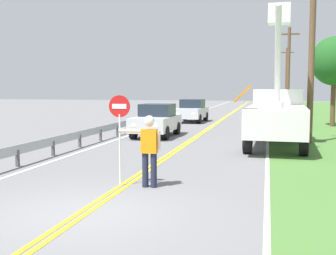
{
  "coord_description": "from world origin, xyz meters",
  "views": [
    {
      "loc": [
        3.56,
        -7.61,
        2.5
      ],
      "look_at": [
        0.33,
        5.93,
        1.2
      ],
      "focal_mm": 44.71,
      "sensor_mm": 36.0,
      "label": 1
    }
  ],
  "objects_px": {
    "stop_sign_paddle": "(120,120)",
    "utility_pole_mid": "(288,70)",
    "utility_bucket_truck": "(277,113)",
    "flagger_worker": "(149,146)",
    "utility_pole_near": "(312,51)",
    "oncoming_sedan_second": "(192,111)",
    "oncoming_sedan_nearest": "(156,121)",
    "utility_pole_far": "(286,76)",
    "roadside_tree_verge": "(334,61)"
  },
  "relations": [
    {
      "from": "stop_sign_paddle",
      "to": "utility_pole_mid",
      "type": "xyz_separation_m",
      "value": [
        5.43,
        29.61,
        2.46
      ]
    },
    {
      "from": "utility_bucket_truck",
      "to": "oncoming_sedan_nearest",
      "type": "relative_size",
      "value": 1.67
    },
    {
      "from": "oncoming_sedan_nearest",
      "to": "roadside_tree_verge",
      "type": "xyz_separation_m",
      "value": [
        9.84,
        8.31,
        3.44
      ]
    },
    {
      "from": "stop_sign_paddle",
      "to": "roadside_tree_verge",
      "type": "bearing_deg",
      "value": 67.89
    },
    {
      "from": "oncoming_sedan_second",
      "to": "utility_pole_near",
      "type": "relative_size",
      "value": 0.52
    },
    {
      "from": "flagger_worker",
      "to": "utility_pole_near",
      "type": "relative_size",
      "value": 0.23
    },
    {
      "from": "oncoming_sedan_nearest",
      "to": "utility_pole_far",
      "type": "height_order",
      "value": "utility_pole_far"
    },
    {
      "from": "oncoming_sedan_second",
      "to": "utility_pole_far",
      "type": "distance_m",
      "value": 28.76
    },
    {
      "from": "stop_sign_paddle",
      "to": "utility_bucket_truck",
      "type": "distance_m",
      "value": 9.62
    },
    {
      "from": "flagger_worker",
      "to": "roadside_tree_verge",
      "type": "bearing_deg",
      "value": 69.85
    },
    {
      "from": "oncoming_sedan_nearest",
      "to": "oncoming_sedan_second",
      "type": "distance_m",
      "value": 9.87
    },
    {
      "from": "flagger_worker",
      "to": "utility_bucket_truck",
      "type": "relative_size",
      "value": 0.27
    },
    {
      "from": "flagger_worker",
      "to": "utility_pole_far",
      "type": "bearing_deg",
      "value": 83.8
    },
    {
      "from": "utility_pole_near",
      "to": "stop_sign_paddle",
      "type": "bearing_deg",
      "value": -118.67
    },
    {
      "from": "flagger_worker",
      "to": "roadside_tree_verge",
      "type": "relative_size",
      "value": 0.31
    },
    {
      "from": "utility_pole_near",
      "to": "oncoming_sedan_nearest",
      "type": "bearing_deg",
      "value": 173.41
    },
    {
      "from": "stop_sign_paddle",
      "to": "utility_pole_mid",
      "type": "distance_m",
      "value": 30.21
    },
    {
      "from": "oncoming_sedan_nearest",
      "to": "utility_pole_near",
      "type": "xyz_separation_m",
      "value": [
        7.54,
        -0.87,
        3.36
      ]
    },
    {
      "from": "oncoming_sedan_nearest",
      "to": "oncoming_sedan_second",
      "type": "relative_size",
      "value": 0.99
    },
    {
      "from": "flagger_worker",
      "to": "stop_sign_paddle",
      "type": "relative_size",
      "value": 0.78
    },
    {
      "from": "oncoming_sedan_second",
      "to": "utility_pole_mid",
      "type": "distance_m",
      "value": 11.85
    },
    {
      "from": "utility_bucket_truck",
      "to": "utility_pole_far",
      "type": "height_order",
      "value": "utility_pole_far"
    },
    {
      "from": "flagger_worker",
      "to": "stop_sign_paddle",
      "type": "distance_m",
      "value": 1.02
    },
    {
      "from": "utility_pole_near",
      "to": "utility_pole_far",
      "type": "distance_m",
      "value": 38.21
    },
    {
      "from": "utility_bucket_truck",
      "to": "roadside_tree_verge",
      "type": "distance_m",
      "value": 11.64
    },
    {
      "from": "oncoming_sedan_nearest",
      "to": "utility_pole_near",
      "type": "bearing_deg",
      "value": -6.59
    },
    {
      "from": "utility_pole_mid",
      "to": "utility_pole_far",
      "type": "distance_m",
      "value": 18.76
    },
    {
      "from": "oncoming_sedan_second",
      "to": "oncoming_sedan_nearest",
      "type": "bearing_deg",
      "value": -90.69
    },
    {
      "from": "oncoming_sedan_second",
      "to": "roadside_tree_verge",
      "type": "xyz_separation_m",
      "value": [
        9.72,
        -1.56,
        3.44
      ]
    },
    {
      "from": "oncoming_sedan_second",
      "to": "roadside_tree_verge",
      "type": "relative_size",
      "value": 0.71
    },
    {
      "from": "utility_bucket_truck",
      "to": "utility_pole_far",
      "type": "xyz_separation_m",
      "value": [
        1.96,
        39.65,
        2.7
      ]
    },
    {
      "from": "utility_pole_far",
      "to": "oncoming_sedan_nearest",
      "type": "bearing_deg",
      "value": -102.11
    },
    {
      "from": "oncoming_sedan_nearest",
      "to": "roadside_tree_verge",
      "type": "relative_size",
      "value": 0.7
    },
    {
      "from": "roadside_tree_verge",
      "to": "flagger_worker",
      "type": "bearing_deg",
      "value": -110.15
    },
    {
      "from": "utility_pole_near",
      "to": "oncoming_sedan_second",
      "type": "bearing_deg",
      "value": 124.64
    },
    {
      "from": "flagger_worker",
      "to": "stop_sign_paddle",
      "type": "xyz_separation_m",
      "value": [
        -0.77,
        -0.02,
        0.66
      ]
    },
    {
      "from": "utility_bucket_truck",
      "to": "oncoming_sedan_nearest",
      "type": "distance_m",
      "value": 6.51
    },
    {
      "from": "flagger_worker",
      "to": "utility_pole_near",
      "type": "height_order",
      "value": "utility_pole_near"
    },
    {
      "from": "utility_pole_near",
      "to": "roadside_tree_verge",
      "type": "distance_m",
      "value": 9.47
    },
    {
      "from": "stop_sign_paddle",
      "to": "utility_pole_far",
      "type": "bearing_deg",
      "value": 82.9
    },
    {
      "from": "utility_pole_mid",
      "to": "roadside_tree_verge",
      "type": "height_order",
      "value": "utility_pole_mid"
    },
    {
      "from": "utility_bucket_truck",
      "to": "utility_pole_near",
      "type": "height_order",
      "value": "utility_pole_near"
    },
    {
      "from": "utility_pole_near",
      "to": "utility_pole_mid",
      "type": "distance_m",
      "value": 19.46
    },
    {
      "from": "oncoming_sedan_second",
      "to": "utility_bucket_truck",
      "type": "bearing_deg",
      "value": -64.05
    },
    {
      "from": "flagger_worker",
      "to": "utility_pole_mid",
      "type": "xyz_separation_m",
      "value": [
        4.67,
        29.59,
        3.12
      ]
    },
    {
      "from": "utility_pole_mid",
      "to": "utility_pole_far",
      "type": "bearing_deg",
      "value": 88.2
    },
    {
      "from": "stop_sign_paddle",
      "to": "utility_pole_mid",
      "type": "height_order",
      "value": "utility_pole_mid"
    },
    {
      "from": "stop_sign_paddle",
      "to": "utility_pole_far",
      "type": "height_order",
      "value": "utility_pole_far"
    },
    {
      "from": "utility_bucket_truck",
      "to": "utility_pole_near",
      "type": "relative_size",
      "value": 0.86
    },
    {
      "from": "utility_pole_mid",
      "to": "roadside_tree_verge",
      "type": "relative_size",
      "value": 1.35
    }
  ]
}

